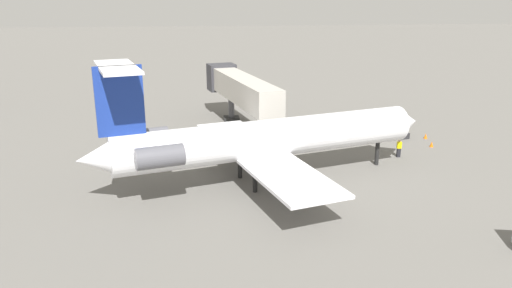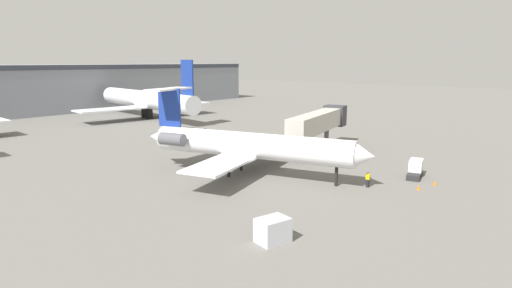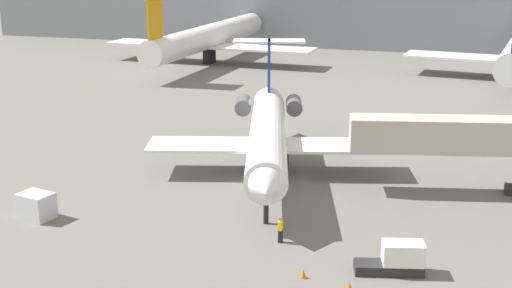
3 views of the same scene
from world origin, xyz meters
TOP-DOWN VIEW (x-y plane):
  - ground_plane at (0.00, 0.00)m, footprint 400.00×400.00m
  - regional_jet at (0.69, 2.23)m, footprint 20.49×28.14m
  - jet_bridge at (17.70, 2.53)m, footprint 18.29×6.81m
  - ground_crew_marshaller at (5.34, -11.06)m, footprint 0.28×0.41m
  - baggage_tug_lead at (12.97, -13.29)m, footprint 4.22×2.33m
  - cargo_container_uld at (-12.09, -12.02)m, footprint 2.66×2.24m
  - traffic_cone_near at (10.69, -16.25)m, footprint 0.36×0.36m
  - traffic_cone_mid at (7.90, -15.53)m, footprint 0.36×0.36m
  - terminal_building at (0.00, 85.53)m, footprint 156.94×21.46m
  - parked_airliner_west_end at (-23.88, 53.67)m, footprint 34.66×41.13m

SIDE VIEW (x-z plane):
  - ground_plane at x=0.00m, z-range -0.10..0.00m
  - traffic_cone_near at x=10.69m, z-range 0.00..0.55m
  - traffic_cone_mid at x=7.90m, z-range 0.00..0.55m
  - baggage_tug_lead at x=12.97m, z-range -0.11..1.79m
  - ground_crew_marshaller at x=5.34m, z-range 0.01..1.70m
  - cargo_container_uld at x=-12.09m, z-range 0.00..1.83m
  - regional_jet at x=0.69m, z-range -1.28..8.54m
  - parked_airliner_west_end at x=-23.88m, z-range -2.41..10.81m
  - jet_bridge at x=17.70m, z-range 1.41..7.60m
  - terminal_building at x=0.00m, z-range 0.02..12.22m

